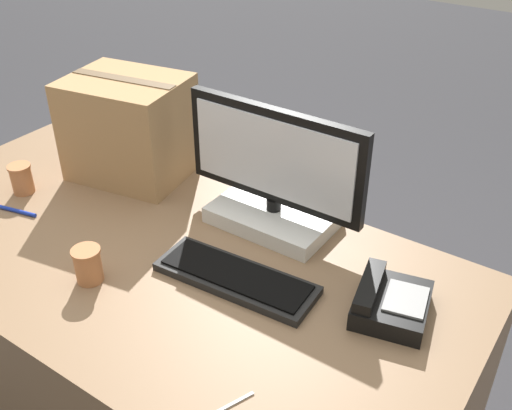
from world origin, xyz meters
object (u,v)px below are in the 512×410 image
at_px(keyboard, 236,278).
at_px(desk_phone, 389,302).
at_px(pen_marker, 16,211).
at_px(monitor, 274,183).
at_px(cardboard_box, 129,128).
at_px(paper_cup_right, 88,265).
at_px(paper_cup_left, 22,179).

height_order(keyboard, desk_phone, desk_phone).
bearing_deg(pen_marker, monitor, 17.62).
bearing_deg(desk_phone, monitor, 146.58).
xyz_separation_m(monitor, cardboard_box, (-0.56, -0.01, 0.03)).
height_order(desk_phone, paper_cup_right, paper_cup_right).
relative_size(monitor, pen_marker, 3.87).
bearing_deg(monitor, paper_cup_right, -116.88).
bearing_deg(cardboard_box, pen_marker, -107.26).
xyz_separation_m(monitor, paper_cup_left, (-0.76, -0.31, -0.09)).
bearing_deg(paper_cup_left, paper_cup_right, -19.76).
bearing_deg(keyboard, paper_cup_left, 177.83).
distance_m(desk_phone, pen_marker, 1.15).
bearing_deg(paper_cup_right, monitor, 63.12).
bearing_deg(pen_marker, desk_phone, -1.00).
relative_size(monitor, keyboard, 1.27).
bearing_deg(pen_marker, keyboard, -3.88).
height_order(paper_cup_right, pen_marker, paper_cup_right).
bearing_deg(paper_cup_left, pen_marker, -48.82).
distance_m(desk_phone, paper_cup_right, 0.77).
height_order(keyboard, cardboard_box, cardboard_box).
bearing_deg(keyboard, monitor, 99.77).
height_order(paper_cup_left, paper_cup_right, same).
distance_m(monitor, cardboard_box, 0.56).
bearing_deg(desk_phone, cardboard_box, 158.26).
bearing_deg(desk_phone, paper_cup_left, 173.77).
xyz_separation_m(keyboard, paper_cup_left, (-0.83, -0.03, 0.04)).
distance_m(monitor, paper_cup_left, 0.83).
bearing_deg(desk_phone, paper_cup_right, -167.73).
bearing_deg(monitor, cardboard_box, -178.92).
xyz_separation_m(desk_phone, paper_cup_left, (-1.20, -0.14, 0.02)).
relative_size(monitor, cardboard_box, 1.35).
height_order(monitor, paper_cup_left, monitor).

